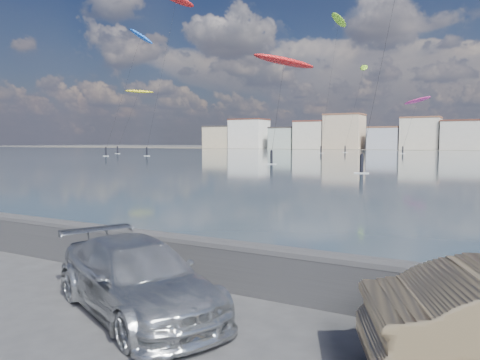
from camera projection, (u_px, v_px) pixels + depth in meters
name	position (u px, v px, depth m)	size (l,w,h in m)	color
ground	(77.00, 320.00, 8.12)	(700.00, 700.00, 0.00)	#333335
bay_water	(464.00, 158.00, 87.62)	(500.00, 177.00, 0.00)	#354B52
seawall	(172.00, 255.00, 10.42)	(400.00, 0.36, 1.08)	#28282B
car_silver	(137.00, 278.00, 8.41)	(1.83, 4.49, 1.30)	silver
kitesurfer_4	(284.00, 62.00, 73.50)	(9.12, 16.03, 16.96)	red
kitesurfer_5	(141.00, 37.00, 111.81)	(9.55, 17.39, 31.60)	blue
kitesurfer_6	(176.00, 1.00, 113.15)	(8.46, 19.94, 40.06)	red
kitesurfer_7	(417.00, 102.00, 131.10)	(8.09, 17.98, 16.07)	#E5338C
kitesurfer_9	(339.00, 22.00, 132.94)	(3.35, 17.17, 39.30)	#8CD826
kitesurfer_11	(364.00, 69.00, 141.19)	(4.55, 16.52, 27.38)	#8CD826
kitesurfer_14	(139.00, 93.00, 130.20)	(7.79, 15.35, 17.82)	yellow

